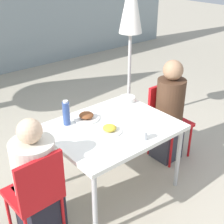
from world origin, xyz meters
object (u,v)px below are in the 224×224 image
at_px(person_left, 37,183).
at_px(bottle, 66,113).
at_px(person_right, 169,114).
at_px(chair_left, 36,191).
at_px(chair_right, 166,115).
at_px(closed_umbrella, 131,15).
at_px(drinking_cup, 143,135).
at_px(salad_bowl, 127,99).

height_order(person_left, bottle, person_left).
bearing_deg(bottle, person_right, -14.95).
bearing_deg(chair_left, chair_right, 3.75).
bearing_deg(bottle, chair_right, -10.75).
xyz_separation_m(person_right, closed_umbrella, (0.25, 0.94, 0.93)).
xyz_separation_m(chair_right, person_right, (-0.05, -0.08, 0.07)).
bearing_deg(bottle, drinking_cup, -60.44).
bearing_deg(drinking_cup, bottle, 119.56).
height_order(bottle, drinking_cup, bottle).
distance_m(chair_left, person_left, 0.09).
bearing_deg(chair_right, chair_left, 6.48).
xyz_separation_m(chair_left, bottle, (0.58, 0.42, 0.34)).
bearing_deg(drinking_cup, person_left, 160.36).
bearing_deg(chair_left, closed_umbrella, 25.67).
height_order(chair_left, bottle, bottle).
xyz_separation_m(chair_right, bottle, (-1.21, 0.23, 0.34)).
height_order(person_right, closed_umbrella, closed_umbrella).
relative_size(closed_umbrella, bottle, 8.24).
distance_m(person_left, closed_umbrella, 2.38).
xyz_separation_m(chair_right, salad_bowl, (-0.41, 0.24, 0.25)).
xyz_separation_m(chair_left, salad_bowl, (1.37, 0.43, 0.25)).
distance_m(person_left, bottle, 0.72).
xyz_separation_m(drinking_cup, salad_bowl, (0.42, 0.67, -0.02)).
relative_size(drinking_cup, salad_bowl, 0.51).
xyz_separation_m(person_right, salad_bowl, (-0.36, 0.32, 0.18)).
bearing_deg(person_right, bottle, -14.67).
distance_m(person_right, closed_umbrella, 1.35).
bearing_deg(person_left, chair_right, 1.23).
height_order(chair_left, salad_bowl, chair_left).
relative_size(chair_left, drinking_cup, 10.01).
xyz_separation_m(person_left, person_right, (1.69, 0.03, 0.07)).
xyz_separation_m(chair_left, drinking_cup, (0.95, -0.24, 0.26)).
bearing_deg(chair_left, bottle, 33.84).
distance_m(person_left, chair_right, 1.74).
height_order(person_left, closed_umbrella, closed_umbrella).
relative_size(chair_left, chair_right, 1.00).
distance_m(chair_right, bottle, 1.27).
bearing_deg(person_left, drinking_cup, -22.09).
bearing_deg(closed_umbrella, chair_right, -102.71).
distance_m(person_right, bottle, 1.23).
distance_m(chair_right, drinking_cup, 0.97).
bearing_deg(closed_umbrella, chair_left, -151.88).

